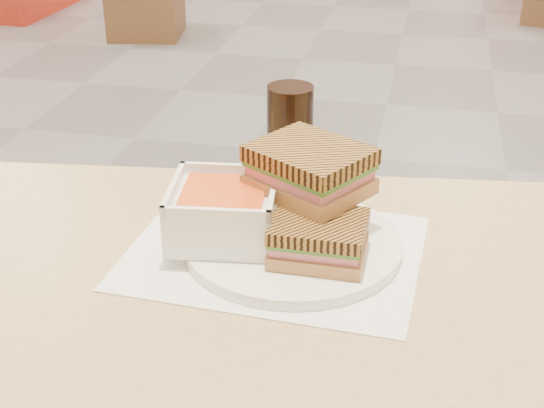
% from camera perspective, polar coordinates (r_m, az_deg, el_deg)
% --- Properties ---
extents(main_table, '(1.27, 0.84, 0.75)m').
position_cam_1_polar(main_table, '(0.95, 7.68, -13.44)').
color(main_table, tan).
rests_on(main_table, ground).
extents(tray_liner, '(0.37, 0.30, 0.00)m').
position_cam_1_polar(tray_liner, '(0.97, 0.19, -3.55)').
color(tray_liner, white).
rests_on(tray_liner, main_table).
extents(plate, '(0.27, 0.27, 0.01)m').
position_cam_1_polar(plate, '(0.97, 1.53, -2.97)').
color(plate, white).
rests_on(plate, tray_liner).
extents(soup_bowl, '(0.14, 0.14, 0.07)m').
position_cam_1_polar(soup_bowl, '(0.96, -3.56, -0.67)').
color(soup_bowl, white).
rests_on(soup_bowl, plate).
extents(panini_lower, '(0.11, 0.09, 0.05)m').
position_cam_1_polar(panini_lower, '(0.92, 3.45, -2.55)').
color(panini_lower, '#B67847').
rests_on(panini_lower, plate).
extents(panini_upper, '(0.17, 0.16, 0.06)m').
position_cam_1_polar(panini_upper, '(0.96, 2.79, 2.55)').
color(panini_upper, '#B67847').
rests_on(panini_upper, panini_lower).
extents(cola_glass, '(0.07, 0.07, 0.14)m').
position_cam_1_polar(cola_glass, '(1.13, 1.32, 5.19)').
color(cola_glass, black).
rests_on(cola_glass, main_table).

